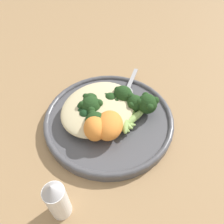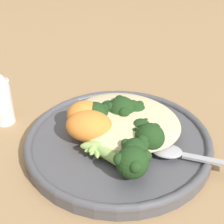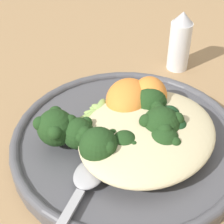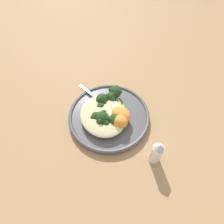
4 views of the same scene
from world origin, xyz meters
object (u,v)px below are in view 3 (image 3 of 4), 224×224
(broccoli_stalk_5, at_px, (155,124))
(broccoli_stalk_0, at_px, (64,125))
(sweet_potato_chunk_1, at_px, (150,95))
(salt_shaker, at_px, (180,41))
(sweet_potato_chunk_0, at_px, (128,99))
(quinoa_mound, at_px, (148,134))
(broccoli_stalk_4, at_px, (145,133))
(plate, at_px, (126,141))
(kale_tuft, at_px, (169,125))
(broccoli_stalk_2, at_px, (98,138))
(broccoli_stalk_3, at_px, (120,138))
(spoon, at_px, (86,181))
(broccoli_stalk_6, at_px, (146,105))
(broccoli_stalk_1, at_px, (82,131))

(broccoli_stalk_5, bearing_deg, broccoli_stalk_0, -148.98)
(sweet_potato_chunk_1, bearing_deg, salt_shaker, -163.40)
(sweet_potato_chunk_0, bearing_deg, sweet_potato_chunk_1, 142.35)
(quinoa_mound, bearing_deg, sweet_potato_chunk_1, -146.62)
(broccoli_stalk_4, height_order, broccoli_stalk_5, broccoli_stalk_5)
(plate, xyz_separation_m, broccoli_stalk_5, (-0.02, 0.03, 0.03))
(kale_tuft, bearing_deg, sweet_potato_chunk_1, -118.77)
(plate, relative_size, broccoli_stalk_5, 2.32)
(plate, xyz_separation_m, kale_tuft, (-0.03, 0.04, 0.03))
(broccoli_stalk_2, bearing_deg, broccoli_stalk_5, 110.69)
(broccoli_stalk_3, bearing_deg, salt_shaker, 132.82)
(quinoa_mound, relative_size, sweet_potato_chunk_1, 3.19)
(sweet_potato_chunk_1, relative_size, kale_tuft, 1.13)
(plate, bearing_deg, broccoli_stalk_2, -11.67)
(plate, bearing_deg, spoon, 9.24)
(quinoa_mound, bearing_deg, broccoli_stalk_0, -55.76)
(sweet_potato_chunk_0, bearing_deg, quinoa_mound, 59.94)
(broccoli_stalk_5, bearing_deg, salt_shaker, 104.61)
(kale_tuft, xyz_separation_m, salt_shaker, (-0.16, -0.08, 0.01))
(broccoli_stalk_4, xyz_separation_m, spoon, (0.09, -0.01, -0.01))
(broccoli_stalk_0, height_order, broccoli_stalk_6, same)
(broccoli_stalk_5, bearing_deg, kale_tuft, 45.56)
(broccoli_stalk_1, distance_m, sweet_potato_chunk_0, 0.07)
(broccoli_stalk_1, xyz_separation_m, kale_tuft, (-0.07, 0.07, -0.00))
(broccoli_stalk_1, height_order, kale_tuft, broccoli_stalk_1)
(broccoli_stalk_4, relative_size, kale_tuft, 2.73)
(broccoli_stalk_4, distance_m, kale_tuft, 0.03)
(broccoli_stalk_2, xyz_separation_m, sweet_potato_chunk_0, (-0.07, -0.01, 0.00))
(quinoa_mound, relative_size, sweet_potato_chunk_0, 2.51)
(quinoa_mound, relative_size, broccoli_stalk_3, 1.71)
(broccoli_stalk_3, xyz_separation_m, sweet_potato_chunk_1, (-0.08, -0.01, 0.01))
(broccoli_stalk_3, bearing_deg, sweet_potato_chunk_1, 128.44)
(broccoli_stalk_1, relative_size, broccoli_stalk_4, 0.64)
(sweet_potato_chunk_1, bearing_deg, broccoli_stalk_3, 9.84)
(spoon, bearing_deg, broccoli_stalk_0, -136.48)
(broccoli_stalk_1, bearing_deg, broccoli_stalk_5, 121.37)
(broccoli_stalk_0, bearing_deg, plate, 143.68)
(plate, distance_m, quinoa_mound, 0.04)
(broccoli_stalk_5, bearing_deg, broccoli_stalk_2, -131.35)
(plate, bearing_deg, sweet_potato_chunk_1, -173.48)
(quinoa_mound, xyz_separation_m, broccoli_stalk_0, (0.05, -0.08, 0.01))
(spoon, bearing_deg, broccoli_stalk_3, 168.27)
(broccoli_stalk_2, xyz_separation_m, broccoli_stalk_5, (-0.06, 0.04, 0.00))
(quinoa_mound, distance_m, broccoli_stalk_2, 0.06)
(broccoli_stalk_0, xyz_separation_m, spoon, (0.04, 0.06, -0.02))
(broccoli_stalk_1, distance_m, broccoli_stalk_5, 0.08)
(quinoa_mound, distance_m, broccoli_stalk_3, 0.03)
(plate, bearing_deg, broccoli_stalk_4, 97.10)
(plate, xyz_separation_m, broccoli_stalk_2, (0.04, -0.01, 0.03))
(broccoli_stalk_6, relative_size, sweet_potato_chunk_1, 1.68)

